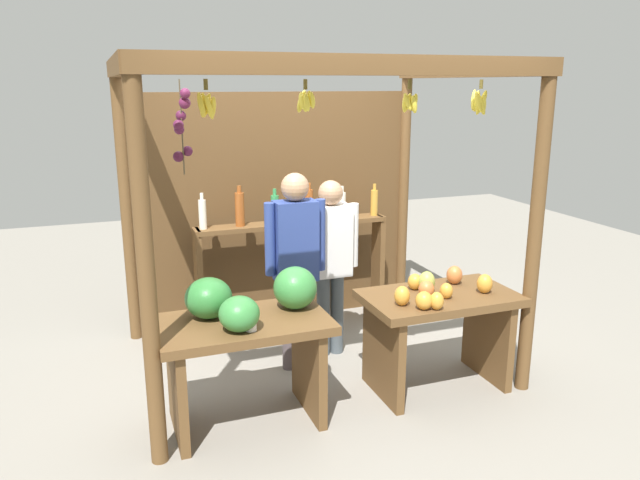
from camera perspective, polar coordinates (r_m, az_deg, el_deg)
ground_plane at (r=5.09m, az=-0.78°, el=-11.14°), size 12.00×12.00×0.00m
market_stall at (r=5.06m, az=-2.48°, el=5.27°), size 2.75×2.06×2.36m
fruit_counter_left at (r=4.02m, az=-6.87°, el=-8.27°), size 1.14×0.64×1.01m
fruit_counter_right at (r=4.55m, az=10.98°, el=-7.14°), size 1.10×0.64×0.88m
bottle_shelf_unit at (r=5.49m, az=-2.62°, el=-0.44°), size 1.76×0.22×1.35m
vendor_man at (r=4.65m, az=-2.30°, el=-1.39°), size 0.48×0.21×1.56m
vendor_woman at (r=4.92m, az=0.97°, el=-1.30°), size 0.48×0.20×1.46m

